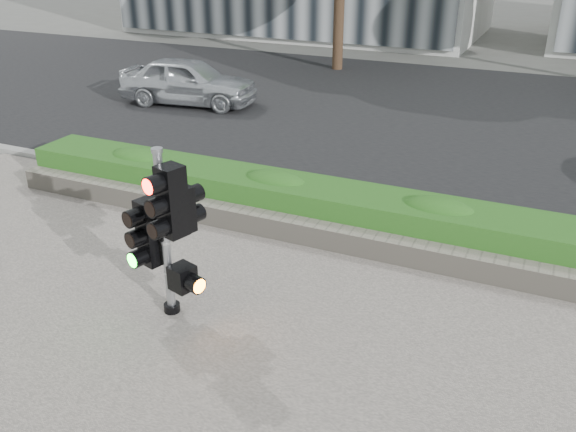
% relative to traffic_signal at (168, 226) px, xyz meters
% --- Properties ---
extents(ground, '(120.00, 120.00, 0.00)m').
position_rel_traffic_signal_xyz_m(ground, '(1.14, 0.56, -1.24)').
color(ground, '#51514C').
rests_on(ground, ground).
extents(road, '(60.00, 13.00, 0.02)m').
position_rel_traffic_signal_xyz_m(road, '(1.14, 10.56, -1.23)').
color(road, black).
rests_on(road, ground).
extents(curb, '(60.00, 0.25, 0.12)m').
position_rel_traffic_signal_xyz_m(curb, '(1.14, 3.71, -1.18)').
color(curb, gray).
rests_on(curb, ground).
extents(stone_wall, '(12.00, 0.32, 0.34)m').
position_rel_traffic_signal_xyz_m(stone_wall, '(1.14, 2.46, -1.04)').
color(stone_wall, gray).
rests_on(stone_wall, sidewalk).
extents(hedge, '(12.00, 1.00, 0.68)m').
position_rel_traffic_signal_xyz_m(hedge, '(1.14, 3.11, -0.87)').
color(hedge, '#49972E').
rests_on(hedge, sidewalk).
extents(traffic_signal, '(0.80, 0.66, 2.18)m').
position_rel_traffic_signal_xyz_m(traffic_signal, '(0.00, 0.00, 0.00)').
color(traffic_signal, black).
rests_on(traffic_signal, sidewalk).
extents(car_silver, '(3.97, 2.02, 1.29)m').
position_rel_traffic_signal_xyz_m(car_silver, '(-5.45, 8.81, -0.57)').
color(car_silver, silver).
rests_on(car_silver, road).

